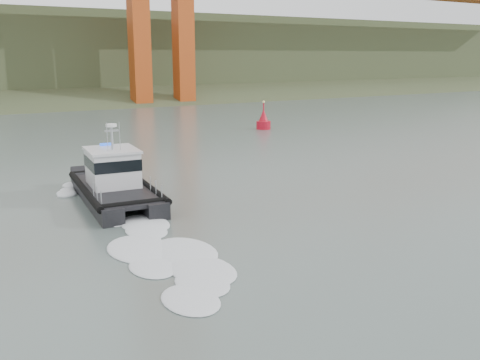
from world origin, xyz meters
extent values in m
plane|color=slate|center=(0.00, 0.00, 0.00)|extent=(400.00, 400.00, 0.00)
cube|color=#3A4A2A|center=(0.00, 92.00, 0.00)|extent=(500.00, 44.72, 16.25)
cube|color=black|center=(-5.88, 17.04, 0.37)|extent=(1.90, 9.74, 1.06)
cube|color=black|center=(-3.51, 16.85, 0.37)|extent=(1.90, 9.74, 1.06)
cube|color=black|center=(-4.73, 16.50, 0.79)|extent=(4.16, 8.61, 0.22)
cube|color=silver|center=(-4.66, 17.38, 1.91)|extent=(2.88, 3.36, 2.02)
cube|color=black|center=(-4.66, 17.38, 2.27)|extent=(2.94, 3.42, 0.66)
cube|color=silver|center=(-4.66, 17.38, 2.99)|extent=(3.07, 3.55, 0.14)
cylinder|color=gray|center=(-4.68, 17.12, 3.71)|extent=(0.14, 0.14, 1.58)
cylinder|color=white|center=(-4.68, 17.12, 4.46)|extent=(0.62, 0.62, 0.16)
cylinder|color=#AF0C1D|center=(19.86, 39.31, 0.37)|extent=(1.67, 1.67, 1.11)
cone|color=#AF0C1D|center=(19.86, 39.31, 1.48)|extent=(1.30, 1.30, 1.67)
cylinder|color=#AF0C1D|center=(19.86, 39.31, 2.60)|extent=(0.15, 0.15, 0.93)
sphere|color=#E5D87F|center=(19.86, 39.31, 3.15)|extent=(0.28, 0.28, 0.28)
camera|label=1|loc=(-13.56, -12.89, 8.35)|focal=40.00mm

